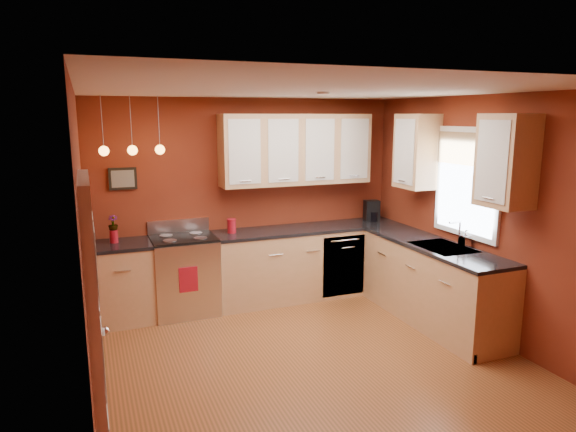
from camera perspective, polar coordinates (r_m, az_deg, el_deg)
name	(u,v)px	position (r m, az deg, el deg)	size (l,w,h in m)	color
floor	(315,363)	(5.22, 2.99, -16.02)	(4.20, 4.20, 0.00)	#96502B
ceiling	(318,90)	(4.65, 3.32, 13.80)	(4.00, 4.20, 0.02)	silver
wall_back	(249,200)	(6.70, -4.39, 1.80)	(4.00, 0.02, 2.60)	maroon
wall_front	(474,313)	(3.08, 20.01, -10.13)	(4.00, 0.02, 2.60)	maroon
wall_left	(86,255)	(4.35, -21.57, -4.05)	(0.02, 4.20, 2.60)	maroon
wall_right	(486,218)	(5.88, 21.14, -0.23)	(0.02, 4.20, 2.60)	maroon
base_cabinets_back_left	(122,284)	(6.33, -17.96, -7.22)	(0.70, 0.60, 0.90)	tan
base_cabinets_back_right	(309,263)	(6.87, 2.32, -5.23)	(2.54, 0.60, 0.90)	tan
base_cabinets_right	(432,285)	(6.23, 15.73, -7.36)	(0.60, 2.10, 0.90)	tan
counter_back_left	(119,245)	(6.20, -18.22, -3.09)	(0.70, 0.62, 0.04)	black
counter_back_right	(309,229)	(6.75, 2.35, -1.40)	(2.54, 0.62, 0.04)	black
counter_right	(434,245)	(6.11, 15.96, -3.17)	(0.62, 2.10, 0.04)	black
gas_range	(185,275)	(6.40, -11.41, -6.40)	(0.76, 0.64, 1.11)	silver
dishwasher_front	(344,266)	(6.77, 6.20, -5.52)	(0.60, 0.02, 0.80)	silver
sink	(443,249)	(5.99, 16.84, -3.53)	(0.50, 0.70, 0.33)	#96959B
window	(467,179)	(6.03, 19.29, 3.89)	(0.06, 1.02, 1.22)	white
door_left_wall	(97,350)	(3.31, -20.51, -13.80)	(0.12, 0.82, 2.05)	white
upper_cabinets_back	(296,149)	(6.67, 0.95, 7.40)	(2.00, 0.35, 0.90)	tan
upper_cabinets_right	(456,156)	(5.93, 18.19, 6.39)	(0.35, 1.95, 0.90)	tan
wall_picture	(123,179)	(6.35, -17.88, 3.97)	(0.32, 0.03, 0.26)	black
pendant_lights	(132,150)	(6.00, -16.90, 7.08)	(0.71, 0.11, 0.66)	#96959B
red_canister	(232,226)	(6.43, -6.28, -1.10)	(0.12, 0.12, 0.18)	maroon
red_vase	(114,236)	(6.23, -18.79, -2.15)	(0.09, 0.09, 0.15)	maroon
flowers	(113,224)	(6.20, -18.87, -0.80)	(0.11, 0.11, 0.19)	maroon
coffee_maker	(372,211)	(7.23, 9.31, 0.51)	(0.22, 0.22, 0.28)	black
soap_pump	(466,238)	(6.02, 19.12, -2.37)	(0.09, 0.09, 0.20)	silver
dish_towel	(188,280)	(6.07, -11.00, -6.95)	(0.22, 0.01, 0.29)	maroon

